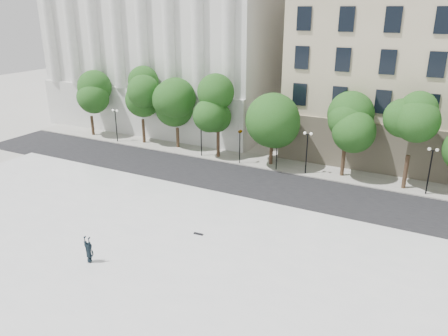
% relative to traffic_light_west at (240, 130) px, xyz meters
% --- Properties ---
extents(ground, '(160.00, 160.00, 0.00)m').
position_rel_traffic_light_west_xyz_m(ground, '(0.85, -22.30, -3.71)').
color(ground, '#B7B4AD').
rests_on(ground, ground).
extents(plaza, '(44.00, 22.00, 0.45)m').
position_rel_traffic_light_west_xyz_m(plaza, '(0.85, -19.30, -3.49)').
color(plaza, white).
rests_on(plaza, ground).
extents(street, '(60.00, 8.00, 0.02)m').
position_rel_traffic_light_west_xyz_m(street, '(0.85, -4.30, -3.70)').
color(street, black).
rests_on(street, ground).
extents(far_sidewalk, '(60.00, 4.00, 0.12)m').
position_rel_traffic_light_west_xyz_m(far_sidewalk, '(0.85, 1.70, -3.65)').
color(far_sidewalk, '#B3AFA5').
rests_on(far_sidewalk, ground).
extents(building_west, '(31.50, 27.65, 25.60)m').
position_rel_traffic_light_west_xyz_m(building_west, '(-16.15, 16.27, 9.17)').
color(building_west, silver).
rests_on(building_west, ground).
extents(traffic_light_west, '(0.62, 1.81, 4.21)m').
position_rel_traffic_light_west_xyz_m(traffic_light_west, '(0.00, 0.00, 0.00)').
color(traffic_light_west, black).
rests_on(traffic_light_west, ground).
extents(traffic_light_east, '(0.68, 1.93, 4.26)m').
position_rel_traffic_light_west_xyz_m(traffic_light_east, '(4.05, 0.00, 0.04)').
color(traffic_light_east, black).
rests_on(traffic_light_east, ground).
extents(person_lying, '(0.71, 1.78, 0.48)m').
position_rel_traffic_light_west_xyz_m(person_lying, '(0.19, -21.69, -3.03)').
color(person_lying, black).
rests_on(person_lying, plaza).
extents(skateboard, '(0.70, 0.23, 0.07)m').
position_rel_traffic_light_west_xyz_m(skateboard, '(4.32, -15.55, -3.23)').
color(skateboard, black).
rests_on(skateboard, plaza).
extents(street_trees, '(46.58, 5.07, 7.72)m').
position_rel_traffic_light_west_xyz_m(street_trees, '(-0.32, 1.29, 1.43)').
color(street_trees, '#382619').
rests_on(street_trees, ground).
extents(lamp_posts, '(35.15, 0.28, 4.30)m').
position_rel_traffic_light_west_xyz_m(lamp_posts, '(1.07, 0.30, -0.81)').
color(lamp_posts, black).
rests_on(lamp_posts, ground).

